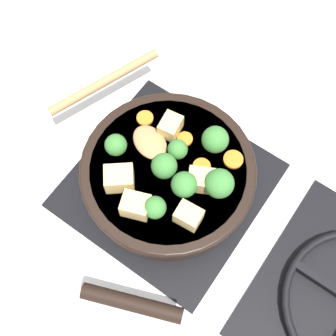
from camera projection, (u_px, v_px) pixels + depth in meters
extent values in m
plane|color=silver|center=(168.00, 185.00, 0.81)|extent=(2.40, 2.40, 0.00)
cube|color=black|center=(168.00, 184.00, 0.81)|extent=(0.31, 0.31, 0.01)
torus|color=black|center=(168.00, 181.00, 0.79)|extent=(0.24, 0.24, 0.01)
cube|color=black|center=(168.00, 181.00, 0.79)|extent=(0.01, 0.23, 0.01)
cube|color=black|center=(168.00, 181.00, 0.79)|extent=(0.23, 0.01, 0.01)
cylinder|color=black|center=(168.00, 174.00, 0.77)|extent=(0.28, 0.28, 0.05)
cylinder|color=brown|center=(168.00, 173.00, 0.76)|extent=(0.25, 0.25, 0.04)
torus|color=black|center=(168.00, 169.00, 0.75)|extent=(0.29, 0.29, 0.01)
cylinder|color=black|center=(132.00, 303.00, 0.67)|extent=(0.08, 0.15, 0.02)
ellipsoid|color=#A87A4C|center=(150.00, 142.00, 0.75)|extent=(0.07, 0.08, 0.01)
cylinder|color=#A87A4C|center=(105.00, 82.00, 0.80)|extent=(0.21, 0.09, 0.02)
cube|color=#DBB770|center=(170.00, 126.00, 0.76)|extent=(0.04, 0.04, 0.03)
cube|color=#DBB770|center=(119.00, 178.00, 0.72)|extent=(0.06, 0.06, 0.04)
cube|color=#DBB770|center=(201.00, 180.00, 0.72)|extent=(0.05, 0.05, 0.03)
cube|color=#DBB770|center=(134.00, 204.00, 0.70)|extent=(0.05, 0.05, 0.03)
cube|color=#DBB770|center=(188.00, 216.00, 0.70)|extent=(0.03, 0.04, 0.03)
cylinder|color=#709956|center=(117.00, 150.00, 0.75)|extent=(0.01, 0.01, 0.01)
sphere|color=#387533|center=(116.00, 145.00, 0.73)|extent=(0.04, 0.04, 0.04)
cylinder|color=#709956|center=(175.00, 153.00, 0.75)|extent=(0.01, 0.01, 0.01)
sphere|color=#387533|center=(176.00, 148.00, 0.73)|extent=(0.03, 0.03, 0.03)
cylinder|color=#709956|center=(214.00, 146.00, 0.75)|extent=(0.01, 0.01, 0.01)
sphere|color=#387533|center=(215.00, 140.00, 0.73)|extent=(0.04, 0.04, 0.04)
cylinder|color=#709956|center=(165.00, 172.00, 0.73)|extent=(0.01, 0.01, 0.01)
sphere|color=#387533|center=(165.00, 167.00, 0.71)|extent=(0.04, 0.04, 0.04)
cylinder|color=#709956|center=(218.00, 189.00, 0.72)|extent=(0.01, 0.01, 0.01)
sphere|color=#387533|center=(219.00, 183.00, 0.70)|extent=(0.05, 0.05, 0.05)
cylinder|color=#709956|center=(184.00, 190.00, 0.72)|extent=(0.01, 0.01, 0.01)
sphere|color=#387533|center=(184.00, 185.00, 0.70)|extent=(0.04, 0.04, 0.04)
cylinder|color=#709956|center=(155.00, 211.00, 0.71)|extent=(0.01, 0.01, 0.01)
sphere|color=#387533|center=(155.00, 207.00, 0.69)|extent=(0.03, 0.03, 0.03)
cylinder|color=orange|center=(233.00, 159.00, 0.75)|extent=(0.03, 0.03, 0.01)
cylinder|color=orange|center=(202.00, 167.00, 0.74)|extent=(0.03, 0.03, 0.01)
cylinder|color=orange|center=(185.00, 139.00, 0.76)|extent=(0.03, 0.03, 0.01)
cylinder|color=orange|center=(145.00, 118.00, 0.78)|extent=(0.03, 0.03, 0.01)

